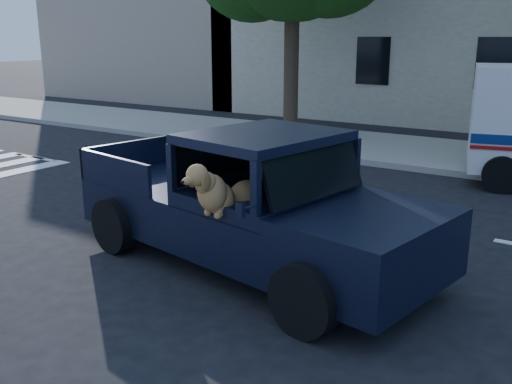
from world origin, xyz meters
TOP-DOWN VIEW (x-y plane):
  - ground at (0.00, 0.00)m, footprint 120.00×120.00m
  - far_sidewalk at (0.00, 9.20)m, footprint 60.00×4.00m
  - lane_stripes at (2.00, 3.40)m, footprint 21.60×0.14m
  - building_left at (-15.00, 16.50)m, footprint 12.00×6.00m
  - pickup_truck at (0.50, 0.57)m, footprint 5.46×3.08m

SIDE VIEW (x-z plane):
  - ground at x=0.00m, z-range 0.00..0.00m
  - lane_stripes at x=2.00m, z-range 0.00..0.01m
  - far_sidewalk at x=0.00m, z-range 0.00..0.15m
  - pickup_truck at x=0.50m, z-range -0.30..1.56m
  - building_left at x=-15.00m, z-range 0.00..8.00m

